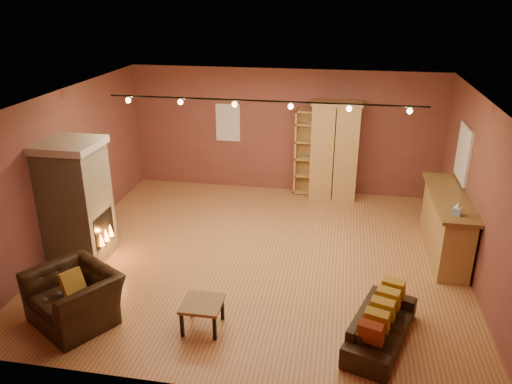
% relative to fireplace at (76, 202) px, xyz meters
% --- Properties ---
extents(floor, '(7.00, 7.00, 0.00)m').
position_rel_fireplace_xyz_m(floor, '(3.04, 0.60, -1.06)').
color(floor, '#9A6236').
rests_on(floor, ground).
extents(ceiling, '(7.00, 7.00, 0.00)m').
position_rel_fireplace_xyz_m(ceiling, '(3.04, 0.60, 1.74)').
color(ceiling, brown).
rests_on(ceiling, back_wall).
extents(back_wall, '(7.00, 0.02, 2.80)m').
position_rel_fireplace_xyz_m(back_wall, '(3.04, 3.85, 0.34)').
color(back_wall, brown).
rests_on(back_wall, floor).
extents(left_wall, '(0.02, 6.50, 2.80)m').
position_rel_fireplace_xyz_m(left_wall, '(-0.46, 0.60, 0.34)').
color(left_wall, brown).
rests_on(left_wall, floor).
extents(right_wall, '(0.02, 6.50, 2.80)m').
position_rel_fireplace_xyz_m(right_wall, '(6.54, 0.60, 0.34)').
color(right_wall, brown).
rests_on(right_wall, floor).
extents(fireplace, '(1.01, 0.98, 2.12)m').
position_rel_fireplace_xyz_m(fireplace, '(0.00, 0.00, 0.00)').
color(fireplace, tan).
rests_on(fireplace, floor).
extents(back_window, '(0.56, 0.04, 0.86)m').
position_rel_fireplace_xyz_m(back_window, '(1.74, 3.83, 0.49)').
color(back_window, white).
rests_on(back_window, back_wall).
extents(bookcase, '(0.80, 0.31, 1.95)m').
position_rel_fireplace_xyz_m(bookcase, '(3.71, 3.75, -0.07)').
color(bookcase, tan).
rests_on(bookcase, floor).
extents(armoire, '(1.08, 0.61, 2.19)m').
position_rel_fireplace_xyz_m(armoire, '(4.19, 3.57, 0.04)').
color(armoire, tan).
rests_on(armoire, floor).
extents(bar_counter, '(0.62, 2.32, 1.11)m').
position_rel_fireplace_xyz_m(bar_counter, '(6.24, 1.29, -0.50)').
color(bar_counter, tan).
rests_on(bar_counter, floor).
extents(tissue_box, '(0.16, 0.16, 0.23)m').
position_rel_fireplace_xyz_m(tissue_box, '(6.19, 0.47, 0.14)').
color(tissue_box, '#8FCAE6').
rests_on(tissue_box, bar_counter).
extents(right_window, '(0.05, 0.90, 1.00)m').
position_rel_fireplace_xyz_m(right_window, '(6.51, 2.00, 0.59)').
color(right_window, white).
rests_on(right_window, right_wall).
extents(loveseat, '(0.93, 1.64, 0.70)m').
position_rel_fireplace_xyz_m(loveseat, '(5.02, -1.41, -0.73)').
color(loveseat, black).
rests_on(loveseat, floor).
extents(armchair, '(1.39, 1.25, 1.02)m').
position_rel_fireplace_xyz_m(armchair, '(0.79, -1.69, -0.55)').
color(armchair, black).
rests_on(armchair, floor).
extents(coffee_table, '(0.55, 0.55, 0.41)m').
position_rel_fireplace_xyz_m(coffee_table, '(2.61, -1.55, -0.71)').
color(coffee_table, brown).
rests_on(coffee_table, floor).
extents(track_rail, '(5.20, 0.09, 0.13)m').
position_rel_fireplace_xyz_m(track_rail, '(3.04, 0.80, 1.63)').
color(track_rail, black).
rests_on(track_rail, ceiling).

